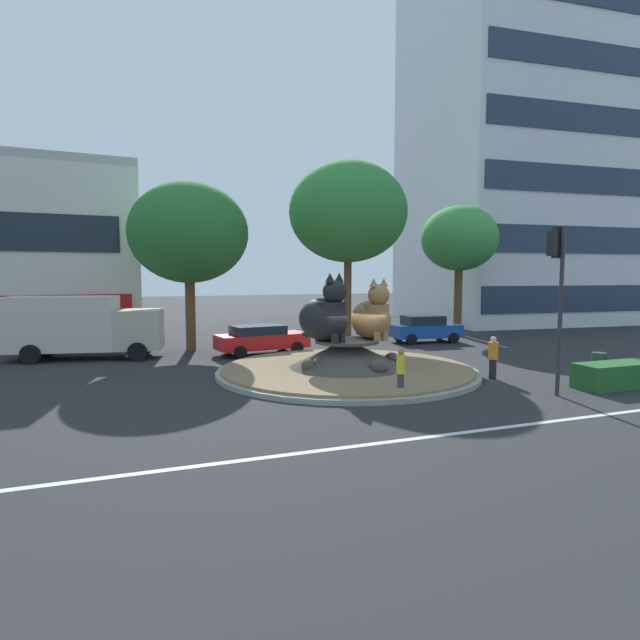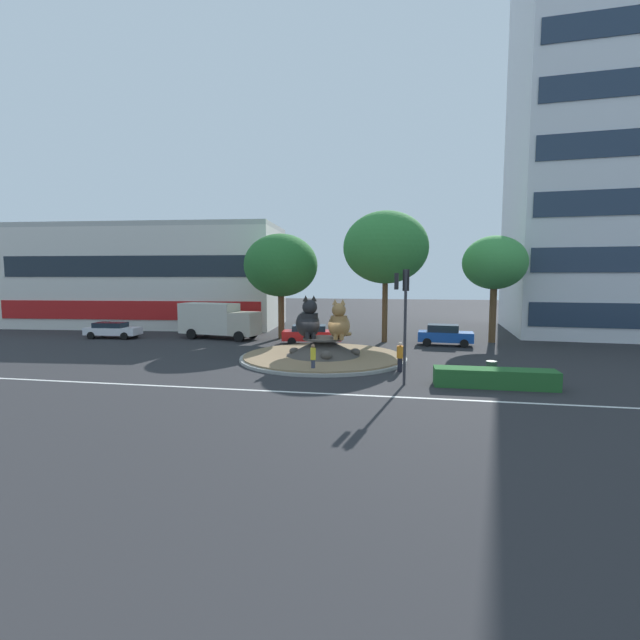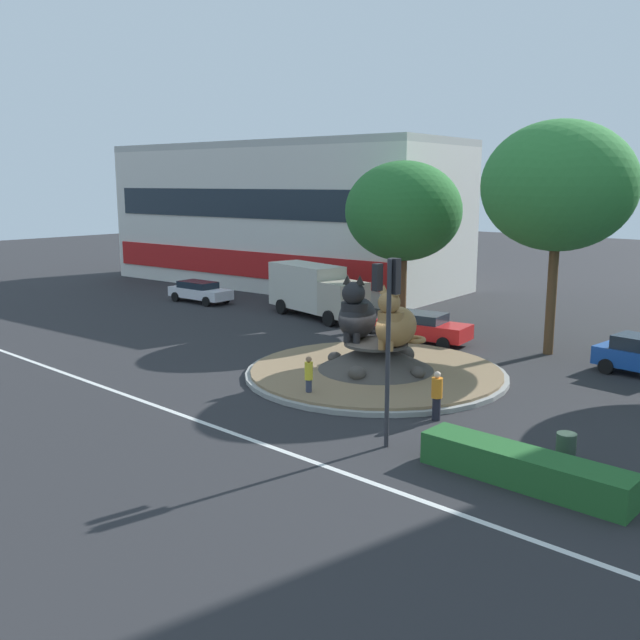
% 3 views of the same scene
% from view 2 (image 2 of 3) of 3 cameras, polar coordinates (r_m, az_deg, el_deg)
% --- Properties ---
extents(ground_plane, '(160.00, 160.00, 0.00)m').
position_cam_2_polar(ground_plane, '(29.16, 0.41, -5.01)').
color(ground_plane, '#28282B').
extents(lane_centreline, '(112.00, 0.20, 0.01)m').
position_cam_2_polar(lane_centreline, '(21.05, -3.59, -9.17)').
color(lane_centreline, silver).
rests_on(lane_centreline, ground).
extents(roundabout_island, '(10.78, 10.78, 1.41)m').
position_cam_2_polar(roundabout_island, '(29.08, 0.42, -4.10)').
color(roundabout_island, gray).
rests_on(roundabout_island, ground).
extents(cat_statue_black, '(2.36, 3.16, 2.76)m').
position_cam_2_polar(cat_statue_black, '(28.94, -1.52, -0.25)').
color(cat_statue_black, black).
rests_on(cat_statue_black, roundabout_island).
extents(cat_statue_tabby, '(1.64, 2.67, 2.55)m').
position_cam_2_polar(cat_statue_tabby, '(28.49, 2.46, -0.50)').
color(cat_statue_tabby, '#9E703D').
rests_on(cat_statue_tabby, roundabout_island).
extents(traffic_light_mast, '(0.73, 0.52, 5.70)m').
position_cam_2_polar(traffic_light_mast, '(22.26, 10.68, 2.37)').
color(traffic_light_mast, '#2D2D33').
rests_on(traffic_light_mast, ground).
extents(shophouse_block, '(28.64, 12.55, 10.76)m').
position_cam_2_polar(shophouse_block, '(52.33, -20.76, 5.23)').
color(shophouse_block, silver).
rests_on(shophouse_block, ground).
extents(office_tower, '(17.62, 15.72, 35.75)m').
position_cam_2_polar(office_tower, '(51.49, 33.32, 18.75)').
color(office_tower, silver).
rests_on(office_tower, ground).
extents(clipped_hedge_strip, '(5.73, 1.20, 0.90)m').
position_cam_2_polar(clipped_hedge_strip, '(23.39, 21.41, -6.93)').
color(clipped_hedge_strip, '#235B28').
rests_on(clipped_hedge_strip, ground).
extents(broadleaf_tree_behind_island, '(6.32, 6.32, 9.01)m').
position_cam_2_polar(broadleaf_tree_behind_island, '(38.75, -5.03, 6.95)').
color(broadleaf_tree_behind_island, brown).
rests_on(broadleaf_tree_behind_island, ground).
extents(second_tree_near_tower, '(5.05, 5.05, 8.63)m').
position_cam_2_polar(second_tree_near_tower, '(38.76, 21.42, 6.78)').
color(second_tree_near_tower, brown).
rests_on(second_tree_near_tower, ground).
extents(third_tree_left, '(6.84, 6.84, 10.61)m').
position_cam_2_polar(third_tree_left, '(36.73, 8.39, 9.14)').
color(third_tree_left, brown).
rests_on(third_tree_left, ground).
extents(pedestrian_orange_shirt, '(0.37, 0.37, 1.69)m').
position_cam_2_polar(pedestrian_orange_shirt, '(25.59, 10.19, -4.57)').
color(pedestrian_orange_shirt, black).
rests_on(pedestrian_orange_shirt, ground).
extents(pedestrian_yellow_shirt, '(0.30, 0.30, 1.62)m').
position_cam_2_polar(pedestrian_yellow_shirt, '(24.88, -0.88, -4.81)').
color(pedestrian_yellow_shirt, '#33384C').
rests_on(pedestrian_yellow_shirt, ground).
extents(sedan_on_far_lane, '(4.28, 2.29, 1.63)m').
position_cam_2_polar(sedan_on_far_lane, '(36.13, 15.66, -1.81)').
color(sedan_on_far_lane, '#19479E').
rests_on(sedan_on_far_lane, ground).
extents(hatchback_near_shophouse, '(4.70, 2.13, 1.38)m').
position_cam_2_polar(hatchback_near_shophouse, '(42.85, -24.99, -1.13)').
color(hatchback_near_shophouse, silver).
rests_on(hatchback_near_shophouse, ground).
extents(parked_car_right, '(4.89, 2.58, 1.50)m').
position_cam_2_polar(parked_car_right, '(35.58, -1.10, -1.79)').
color(parked_car_right, red).
rests_on(parked_car_right, ground).
extents(delivery_box_truck, '(7.39, 3.49, 3.05)m').
position_cam_2_polar(delivery_box_truck, '(39.46, -12.94, 0.02)').
color(delivery_box_truck, '#B7AD99').
rests_on(delivery_box_truck, ground).
extents(litter_bin, '(0.56, 0.56, 0.90)m').
position_cam_2_polar(litter_bin, '(25.44, 21.05, -5.92)').
color(litter_bin, '#2D4233').
rests_on(litter_bin, ground).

